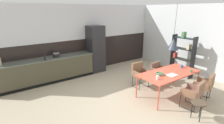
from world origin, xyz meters
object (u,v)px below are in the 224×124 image
(armchair_far_side, at_px, (158,70))
(open_shelf_unit, at_px, (183,53))
(dining_table, at_px, (169,74))
(fruit_bowl, at_px, (160,74))
(mug_wide_latte, at_px, (182,66))
(bottle_vinegar_dark, at_px, (0,61))
(open_book, at_px, (172,75))
(refrigerator_column, at_px, (96,49))
(mug_short_terracotta, at_px, (191,71))
(side_stool, at_px, (199,104))
(bottle_spice_small, at_px, (45,57))
(cooking_pot, at_px, (56,55))
(mug_dark_espresso, at_px, (157,77))
(armchair_head_of_table, at_px, (206,84))
(armchair_near_window, at_px, (195,91))
(armchair_facing_counter, at_px, (139,72))
(pendant_lamp_over_table_near, at_px, (173,44))

(armchair_far_side, relative_size, open_shelf_unit, 0.42)
(dining_table, height_order, fruit_bowl, fruit_bowl)
(mug_wide_latte, relative_size, bottle_vinegar_dark, 0.40)
(open_book, bearing_deg, dining_table, 57.11)
(refrigerator_column, bearing_deg, mug_short_terracotta, -69.30)
(side_stool, bearing_deg, bottle_spice_small, 120.44)
(cooking_pot, xyz_separation_m, bottle_spice_small, (-0.45, -0.19, 0.04))
(open_book, height_order, mug_dark_espresso, mug_dark_espresso)
(refrigerator_column, distance_m, bottle_spice_small, 2.13)
(armchair_far_side, relative_size, armchair_head_of_table, 0.91)
(mug_short_terracotta, bearing_deg, open_book, 165.02)
(open_book, xyz_separation_m, bottle_spice_small, (-2.76, 3.09, 0.27))
(dining_table, xyz_separation_m, bottle_spice_small, (-2.87, 2.92, 0.32))
(refrigerator_column, height_order, bottle_spice_small, refrigerator_column)
(armchair_near_window, bearing_deg, armchair_head_of_table, -5.60)
(dining_table, xyz_separation_m, mug_short_terracotta, (0.57, -0.36, 0.08))
(refrigerator_column, xyz_separation_m, bottle_vinegar_dark, (-3.39, 0.01, 0.06))
(armchair_facing_counter, bearing_deg, armchair_near_window, 101.45)
(dining_table, relative_size, armchair_head_of_table, 2.44)
(mug_short_terracotta, distance_m, cooking_pot, 4.58)
(dining_table, distance_m, bottle_spice_small, 4.11)
(bottle_vinegar_dark, bearing_deg, mug_wide_latte, -32.73)
(bottle_spice_small, height_order, bottle_vinegar_dark, bottle_vinegar_dark)
(fruit_bowl, bearing_deg, pendant_lamp_over_table_near, -9.03)
(fruit_bowl, distance_m, mug_dark_espresso, 0.34)
(armchair_far_side, distance_m, mug_dark_espresso, 1.55)
(open_book, bearing_deg, bottle_spice_small, 131.70)
(fruit_bowl, distance_m, open_shelf_unit, 2.31)
(refrigerator_column, bearing_deg, cooking_pot, -178.92)
(armchair_far_side, bearing_deg, dining_table, 56.47)
(mug_wide_latte, distance_m, bottle_spice_small, 4.59)
(armchair_head_of_table, bearing_deg, refrigerator_column, 95.64)
(mug_short_terracotta, bearing_deg, open_shelf_unit, 41.97)
(refrigerator_column, distance_m, armchair_near_window, 4.11)
(mug_wide_latte, xyz_separation_m, bottle_spice_small, (-3.57, 2.88, 0.23))
(dining_table, height_order, armchair_far_side, dining_table)
(mug_dark_espresso, height_order, bottle_vinegar_dark, bottle_vinegar_dark)
(mug_short_terracotta, relative_size, bottle_vinegar_dark, 0.37)
(open_shelf_unit, bearing_deg, fruit_bowl, -72.11)
(dining_table, relative_size, armchair_facing_counter, 2.37)
(dining_table, bearing_deg, refrigerator_column, 103.50)
(bottle_vinegar_dark, height_order, pendant_lamp_over_table_near, pendant_lamp_over_table_near)
(open_book, distance_m, mug_wide_latte, 0.84)
(dining_table, distance_m, armchair_near_window, 0.90)
(refrigerator_column, distance_m, armchair_far_side, 2.68)
(mug_wide_latte, distance_m, open_shelf_unit, 1.31)
(dining_table, bearing_deg, open_shelf_unit, 22.56)
(dining_table, height_order, mug_short_terracotta, mug_short_terracotta)
(armchair_facing_counter, height_order, bottle_vinegar_dark, bottle_vinegar_dark)
(armchair_near_window, xyz_separation_m, mug_short_terracotta, (0.63, 0.52, 0.28))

